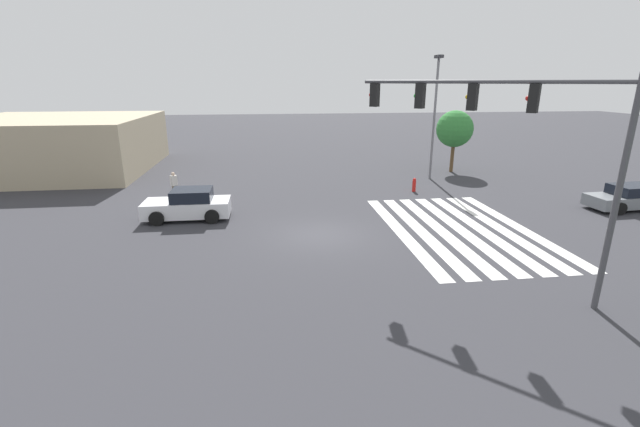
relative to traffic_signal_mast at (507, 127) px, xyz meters
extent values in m
plane|color=#333338|center=(5.20, 5.20, -5.23)|extent=(150.36, 150.36, 0.00)
cube|color=silver|center=(5.20, -4.22, -5.23)|extent=(10.61, 0.60, 0.01)
cube|color=silver|center=(5.20, -3.27, -5.23)|extent=(10.61, 0.60, 0.01)
cube|color=silver|center=(5.20, -2.32, -5.23)|extent=(10.61, 0.60, 0.01)
cube|color=silver|center=(5.20, -1.37, -5.23)|extent=(10.61, 0.60, 0.01)
cube|color=silver|center=(5.20, -0.42, -5.23)|extent=(10.61, 0.60, 0.01)
cube|color=silver|center=(5.20, 0.53, -5.23)|extent=(10.61, 0.60, 0.01)
cube|color=silver|center=(5.20, 1.48, -5.23)|extent=(10.61, 0.60, 0.01)
cylinder|color=#47474C|center=(-2.24, -2.24, -1.82)|extent=(0.18, 0.18, 6.81)
cylinder|color=#47474C|center=(0.72, 0.72, 1.33)|extent=(6.01, 6.01, 0.12)
cube|color=black|center=(-0.47, -0.47, 0.86)|extent=(0.40, 0.40, 0.84)
sphere|color=red|center=(-0.36, -0.36, 0.86)|extent=(0.16, 0.16, 0.16)
cube|color=black|center=(0.81, 0.81, 0.86)|extent=(0.40, 0.40, 0.84)
sphere|color=gold|center=(0.93, 0.93, 0.86)|extent=(0.16, 0.16, 0.16)
cube|color=black|center=(2.10, 2.10, 0.86)|extent=(0.40, 0.40, 0.84)
sphere|color=green|center=(2.21, 2.21, 0.86)|extent=(0.16, 0.16, 0.16)
cube|color=black|center=(3.38, 3.38, 0.86)|extent=(0.40, 0.40, 0.84)
sphere|color=red|center=(3.49, 3.49, 0.86)|extent=(0.16, 0.16, 0.16)
cube|color=silver|center=(8.40, 11.44, -4.66)|extent=(1.81, 4.17, 0.75)
cube|color=black|center=(8.39, 11.17, -4.00)|extent=(1.62, 1.92, 0.57)
cylinder|color=black|center=(7.48, 12.74, -4.88)|extent=(0.22, 0.70, 0.70)
cylinder|color=black|center=(9.32, 12.73, -4.88)|extent=(0.22, 0.70, 0.70)
cylinder|color=black|center=(7.47, 10.16, -4.88)|extent=(0.22, 0.70, 0.70)
cylinder|color=black|center=(9.31, 10.15, -4.88)|extent=(0.22, 0.70, 0.70)
cube|color=gray|center=(7.19, -11.88, -4.75)|extent=(1.95, 4.72, 0.61)
cube|color=black|center=(7.19, -12.00, -4.18)|extent=(1.64, 2.41, 0.52)
cylinder|color=black|center=(6.24, -10.50, -4.91)|extent=(0.26, 0.66, 0.65)
cylinder|color=black|center=(7.96, -10.40, -4.91)|extent=(0.26, 0.66, 0.65)
cylinder|color=black|center=(8.13, -13.26, -4.91)|extent=(0.26, 0.66, 0.65)
cube|color=tan|center=(22.23, 23.22, -3.22)|extent=(13.42, 13.42, 4.02)
cylinder|color=brown|center=(12.68, 12.81, -4.86)|extent=(0.14, 0.14, 0.75)
cylinder|color=brown|center=(12.56, 12.92, -4.86)|extent=(0.14, 0.14, 0.75)
cube|color=beige|center=(12.62, 12.86, -4.19)|extent=(0.41, 0.41, 0.59)
sphere|color=beige|center=(12.62, 12.86, -3.79)|extent=(0.20, 0.20, 0.20)
cylinder|color=slate|center=(15.78, -3.99, -1.21)|extent=(0.16, 0.16, 8.03)
cube|color=#333338|center=(15.78, -3.99, 2.90)|extent=(0.80, 0.36, 0.20)
cylinder|color=brown|center=(17.91, -6.50, -4.19)|extent=(0.26, 0.26, 2.08)
sphere|color=#337F38|center=(17.91, -6.50, -2.01)|extent=(2.69, 2.69, 2.69)
cylinder|color=red|center=(12.32, -1.63, -4.88)|extent=(0.22, 0.22, 0.70)
sphere|color=red|center=(12.32, -1.63, -4.47)|extent=(0.20, 0.20, 0.20)
camera|label=1|loc=(-12.64, 7.48, 1.34)|focal=24.00mm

